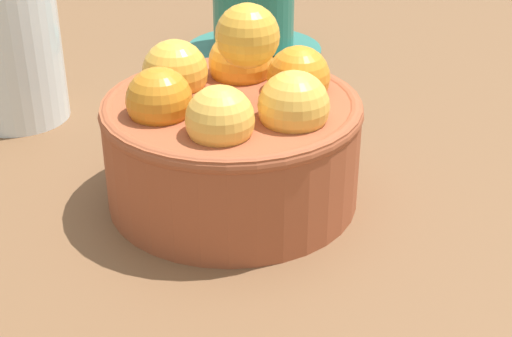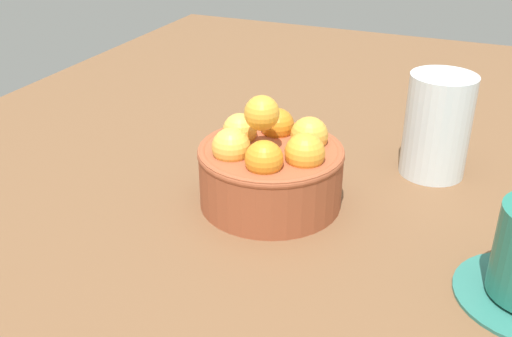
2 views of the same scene
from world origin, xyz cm
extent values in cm
cube|color=brown|center=(0.00, 0.00, -1.81)|extent=(149.69, 100.41, 3.62)
cylinder|color=#9E4C2D|center=(0.00, 0.00, 3.15)|extent=(14.89, 14.89, 6.30)
torus|color=#9E4C2D|center=(0.00, 0.00, 5.90)|extent=(15.09, 15.09, 1.00)
sphere|color=#F4B549|center=(1.26, 4.04, 7.10)|extent=(3.64, 3.64, 3.64)
sphere|color=#EFB346|center=(-2.87, 3.11, 7.10)|extent=(3.90, 3.90, 3.90)
sphere|color=orange|center=(-4.13, -0.93, 7.10)|extent=(3.73, 3.73, 3.73)
sphere|color=gold|center=(-1.26, -4.04, 7.10)|extent=(3.99, 3.99, 3.99)
sphere|color=gold|center=(2.87, -3.11, 7.10)|extent=(3.93, 3.93, 3.93)
sphere|color=orange|center=(4.13, 0.93, 7.10)|extent=(3.68, 3.68, 3.68)
sphere|color=gold|center=(-0.81, 0.69, 10.36)|extent=(3.52, 3.52, 3.52)
cylinder|color=#2C6F63|center=(-6.21, -25.65, 0.30)|extent=(12.35, 12.35, 0.60)
cylinder|color=#237260|center=(-6.21, -25.65, 4.52)|extent=(7.24, 7.24, 7.84)
cylinder|color=silver|center=(13.64, -14.69, 5.91)|extent=(7.35, 7.35, 11.81)
camera|label=1|loc=(6.24, 39.21, 23.39)|focal=53.14mm
camera|label=2|loc=(-51.00, -20.02, 32.18)|focal=41.78mm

